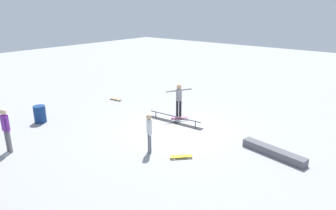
% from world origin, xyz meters
% --- Properties ---
extents(ground_plane, '(60.00, 60.00, 0.00)m').
position_xyz_m(ground_plane, '(0.00, 0.00, 0.00)').
color(ground_plane, '#9E9EA3').
extents(grind_rail, '(2.97, 0.46, 0.33)m').
position_xyz_m(grind_rail, '(0.57, -0.58, 0.14)').
color(grind_rail, black).
rests_on(grind_rail, ground_plane).
extents(skate_ledge, '(2.48, 0.83, 0.29)m').
position_xyz_m(skate_ledge, '(-4.28, -0.28, 0.14)').
color(skate_ledge, '#595960').
rests_on(skate_ledge, ground_plane).
extents(skater_main, '(0.68, 1.23, 1.67)m').
position_xyz_m(skater_main, '(0.89, -1.31, 0.97)').
color(skater_main, black).
rests_on(skater_main, ground_plane).
extents(skateboard_main, '(0.74, 0.67, 0.09)m').
position_xyz_m(skateboard_main, '(0.69, -1.09, 0.07)').
color(skateboard_main, '#E05993').
rests_on(skateboard_main, ground_plane).
extents(bystander_white_shirt, '(0.32, 0.26, 1.51)m').
position_xyz_m(bystander_white_shirt, '(-0.57, 2.39, 0.85)').
color(bystander_white_shirt, slate).
rests_on(bystander_white_shirt, ground_plane).
extents(bystander_purple_shirt, '(0.39, 0.23, 1.71)m').
position_xyz_m(bystander_purple_shirt, '(3.53, 5.72, 0.97)').
color(bystander_purple_shirt, slate).
rests_on(bystander_purple_shirt, ground_plane).
extents(loose_skateboard_natural, '(0.82, 0.34, 0.09)m').
position_xyz_m(loose_skateboard_natural, '(5.46, -1.20, 0.07)').
color(loose_skateboard_natural, tan).
rests_on(loose_skateboard_natural, ground_plane).
extents(loose_skateboard_yellow, '(0.69, 0.72, 0.09)m').
position_xyz_m(loose_skateboard_yellow, '(-1.78, 2.03, 0.07)').
color(loose_skateboard_yellow, yellow).
rests_on(loose_skateboard_yellow, ground_plane).
extents(trash_bin, '(0.54, 0.54, 0.80)m').
position_xyz_m(trash_bin, '(5.51, 3.40, 0.40)').
color(trash_bin, navy).
rests_on(trash_bin, ground_plane).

